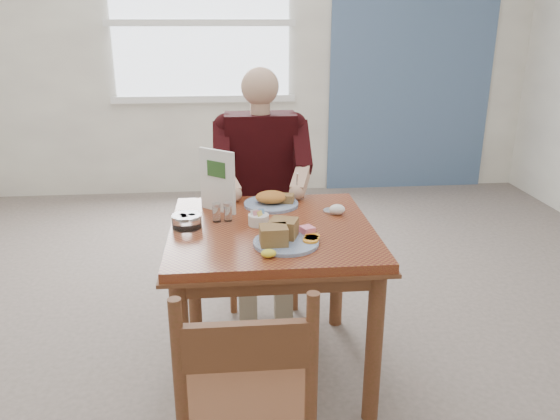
{
  "coord_description": "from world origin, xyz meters",
  "views": [
    {
      "loc": [
        -0.18,
        -2.28,
        1.62
      ],
      "look_at": [
        0.04,
        0.0,
        0.83
      ],
      "focal_mm": 35.0,
      "sensor_mm": 36.0,
      "label": 1
    }
  ],
  "objects": [
    {
      "name": "metal_dish",
      "position": [
        0.3,
        0.17,
        0.76
      ],
      "size": [
        0.1,
        0.1,
        0.01
      ],
      "primitive_type": "cylinder",
      "rotation": [
        0.0,
        0.0,
        -0.3
      ],
      "color": "silver",
      "rests_on": "table"
    },
    {
      "name": "far_plate",
      "position": [
        0.03,
        0.29,
        0.78
      ],
      "size": [
        0.33,
        0.33,
        0.07
      ],
      "color": "white",
      "rests_on": "table"
    },
    {
      "name": "near_plate",
      "position": [
        0.03,
        -0.2,
        0.78
      ],
      "size": [
        0.3,
        0.3,
        0.09
      ],
      "color": "white",
      "rests_on": "table"
    },
    {
      "name": "napkin",
      "position": [
        0.32,
        0.13,
        0.77
      ],
      "size": [
        0.09,
        0.08,
        0.05
      ],
      "primitive_type": "ellipsoid",
      "rotation": [
        0.0,
        0.0,
        -0.18
      ],
      "color": "white",
      "rests_on": "table"
    },
    {
      "name": "caddy",
      "position": [
        -0.06,
        0.02,
        0.78
      ],
      "size": [
        0.12,
        0.12,
        0.07
      ],
      "color": "white",
      "rests_on": "table"
    },
    {
      "name": "window",
      "position": [
        -0.4,
        2.97,
        1.6
      ],
      "size": [
        1.72,
        0.04,
        1.42
      ],
      "color": "white",
      "rests_on": "wall_back"
    },
    {
      "name": "lemon_wedge",
      "position": [
        -0.04,
        -0.34,
        0.77
      ],
      "size": [
        0.07,
        0.05,
        0.03
      ],
      "primitive_type": "ellipsoid",
      "rotation": [
        0.0,
        0.0,
        0.17
      ],
      "color": "yellow",
      "rests_on": "table"
    },
    {
      "name": "accent_panel",
      "position": [
        1.6,
        2.98,
        1.4
      ],
      "size": [
        1.6,
        0.02,
        2.8
      ],
      "primitive_type": "cube",
      "color": "#4A6489",
      "rests_on": "ground"
    },
    {
      "name": "chair_far",
      "position": [
        0.0,
        0.8,
        0.48
      ],
      "size": [
        0.42,
        0.42,
        0.95
      ],
      "color": "brown",
      "rests_on": "ground"
    },
    {
      "name": "creamer",
      "position": [
        -0.38,
        0.02,
        0.78
      ],
      "size": [
        0.17,
        0.17,
        0.06
      ],
      "color": "white",
      "rests_on": "table"
    },
    {
      "name": "menu",
      "position": [
        -0.24,
        0.23,
        0.9
      ],
      "size": [
        0.17,
        0.14,
        0.3
      ],
      "color": "white",
      "rests_on": "table"
    },
    {
      "name": "chair_near",
      "position": [
        -0.15,
        -0.88,
        0.48
      ],
      "size": [
        0.42,
        0.42,
        0.95
      ],
      "color": "brown",
      "rests_on": "ground"
    },
    {
      "name": "floor",
      "position": [
        0.0,
        0.0,
        0.0
      ],
      "size": [
        6.0,
        6.0,
        0.0
      ],
      "primitive_type": "plane",
      "color": "#60564E",
      "rests_on": "ground"
    },
    {
      "name": "wall_back",
      "position": [
        0.0,
        3.0,
        1.4
      ],
      "size": [
        5.5,
        0.0,
        5.5
      ],
      "primitive_type": "plane",
      "rotation": [
        1.57,
        0.0,
        0.0
      ],
      "color": "white",
      "rests_on": "ground"
    },
    {
      "name": "shakers",
      "position": [
        -0.22,
        0.09,
        0.79
      ],
      "size": [
        0.1,
        0.05,
        0.09
      ],
      "color": "white",
      "rests_on": "table"
    },
    {
      "name": "diner",
      "position": [
        0.0,
        0.71,
        0.81
      ],
      "size": [
        0.53,
        0.56,
        1.39
      ],
      "color": "tan",
      "rests_on": "chair_far"
    },
    {
      "name": "table",
      "position": [
        0.0,
        0.0,
        0.64
      ],
      "size": [
        0.92,
        0.92,
        0.75
      ],
      "color": "brown",
      "rests_on": "ground"
    }
  ]
}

